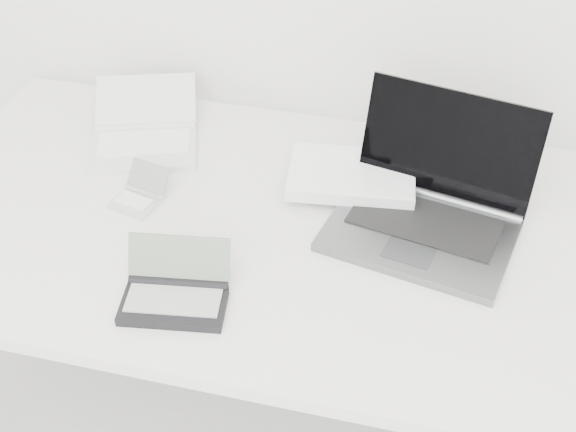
% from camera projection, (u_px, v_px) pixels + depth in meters
% --- Properties ---
extents(desk, '(1.60, 0.80, 0.73)m').
position_uv_depth(desk, '(307.00, 247.00, 1.59)').
color(desk, white).
rests_on(desk, ground).
extents(laptop_large, '(0.50, 0.38, 0.23)m').
position_uv_depth(laptop_large, '(401.00, 197.00, 1.58)').
color(laptop_large, slate).
rests_on(laptop_large, desk).
extents(netbook_open_white, '(0.31, 0.34, 0.08)m').
position_uv_depth(netbook_open_white, '(145.00, 135.00, 1.78)').
color(netbook_open_white, silver).
rests_on(netbook_open_white, desk).
extents(pda_silver, '(0.11, 0.13, 0.06)m').
position_uv_depth(pda_silver, '(139.00, 196.00, 1.62)').
color(pda_silver, silver).
rests_on(pda_silver, desk).
extents(palmtop_charcoal, '(0.20, 0.17, 0.09)m').
position_uv_depth(palmtop_charcoal, '(175.00, 293.00, 1.40)').
color(palmtop_charcoal, black).
rests_on(palmtop_charcoal, desk).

